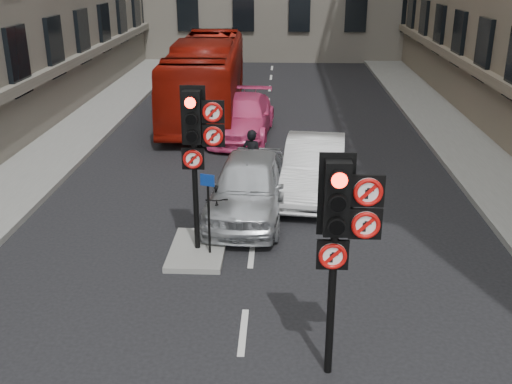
# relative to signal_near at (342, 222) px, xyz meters

# --- Properties ---
(pavement_left) EXTENTS (3.00, 50.00, 0.16)m
(pavement_left) POSITION_rel_signal_near_xyz_m (-8.69, 11.01, -2.50)
(pavement_left) COLOR gray
(pavement_left) RESTS_ON ground
(pavement_right) EXTENTS (3.00, 50.00, 0.16)m
(pavement_right) POSITION_rel_signal_near_xyz_m (5.71, 11.01, -2.50)
(pavement_right) COLOR gray
(pavement_right) RESTS_ON ground
(centre_island) EXTENTS (1.20, 2.00, 0.12)m
(centre_island) POSITION_rel_signal_near_xyz_m (-2.69, 4.01, -2.52)
(centre_island) COLOR gray
(centre_island) RESTS_ON ground
(signal_near) EXTENTS (0.91, 0.40, 3.58)m
(signal_near) POSITION_rel_signal_near_xyz_m (0.00, 0.00, 0.00)
(signal_near) COLOR black
(signal_near) RESTS_ON ground
(signal_far) EXTENTS (0.91, 0.40, 3.58)m
(signal_far) POSITION_rel_signal_near_xyz_m (-2.60, 4.00, 0.12)
(signal_far) COLOR black
(signal_far) RESTS_ON centre_island
(car_silver) EXTENTS (2.20, 4.69, 1.55)m
(car_silver) POSITION_rel_signal_near_xyz_m (-1.67, 6.16, -1.81)
(car_silver) COLOR #B4B8BD
(car_silver) RESTS_ON ground
(car_white) EXTENTS (2.02, 4.69, 1.50)m
(car_white) POSITION_rel_signal_near_xyz_m (0.04, 7.76, -1.83)
(car_white) COLOR silver
(car_white) RESTS_ON ground
(car_pink) EXTENTS (2.35, 5.07, 1.44)m
(car_pink) POSITION_rel_signal_near_xyz_m (-2.28, 13.31, -1.86)
(car_pink) COLOR #E94484
(car_pink) RESTS_ON ground
(bus_red) EXTENTS (2.89, 11.09, 3.07)m
(bus_red) POSITION_rel_signal_near_xyz_m (-3.99, 16.74, -1.05)
(bus_red) COLOR maroon
(bus_red) RESTS_ON ground
(motorcycle) EXTENTS (0.73, 1.84, 1.07)m
(motorcycle) POSITION_rel_signal_near_xyz_m (-2.36, 5.04, -2.05)
(motorcycle) COLOR black
(motorcycle) RESTS_ON ground
(motorcyclist) EXTENTS (0.70, 0.59, 1.62)m
(motorcyclist) POSITION_rel_signal_near_xyz_m (-1.70, 8.37, -1.77)
(motorcyclist) COLOR black
(motorcyclist) RESTS_ON ground
(info_sign) EXTENTS (0.31, 0.13, 1.81)m
(info_sign) POSITION_rel_signal_near_xyz_m (-2.39, 3.76, -1.29)
(info_sign) COLOR black
(info_sign) RESTS_ON centre_island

